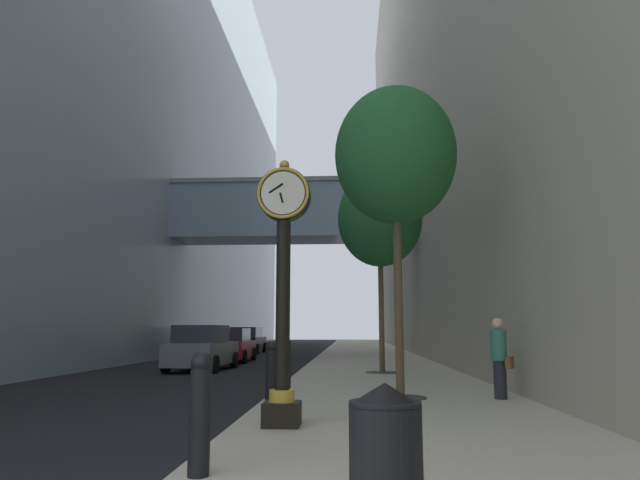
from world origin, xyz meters
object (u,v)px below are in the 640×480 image
(bollard_fourth, at_px, (286,364))
(pedestrian_walking, at_px, (499,356))
(street_clock, at_px, (283,276))
(bollard_third, at_px, (271,372))
(bollard_nearest, at_px, (200,410))
(car_black_mid, at_px, (247,341))
(car_red_far, at_px, (231,345))
(street_tree_near, at_px, (395,156))
(trash_bin, at_px, (386,457))
(street_tree_mid_near, at_px, (380,219))
(car_grey_near, at_px, (202,348))

(bollard_fourth, bearing_deg, pedestrian_walking, -14.07)
(street_clock, distance_m, bollard_third, 2.71)
(street_clock, height_order, bollard_nearest, street_clock)
(car_black_mid, relative_size, car_red_far, 1.00)
(bollard_third, bearing_deg, bollard_fourth, 90.00)
(bollard_nearest, height_order, bollard_third, same)
(street_clock, distance_m, street_tree_near, 5.10)
(bollard_fourth, distance_m, pedestrian_walking, 4.75)
(street_tree_near, bearing_deg, trash_bin, -95.58)
(street_tree_mid_near, bearing_deg, bollard_nearest, -100.72)
(pedestrian_walking, bearing_deg, street_clock, -139.82)
(car_grey_near, relative_size, car_black_mid, 0.99)
(trash_bin, relative_size, car_black_mid, 0.23)
(bollard_nearest, bearing_deg, pedestrian_walking, 54.27)
(trash_bin, distance_m, car_red_far, 23.88)
(car_grey_near, bearing_deg, car_red_far, 90.47)
(bollard_fourth, bearing_deg, street_clock, -84.25)
(bollard_fourth, relative_size, pedestrian_walking, 0.73)
(street_clock, bearing_deg, street_tree_mid_near, 78.84)
(car_grey_near, bearing_deg, car_black_mid, 94.08)
(bollard_third, xyz_separation_m, car_red_far, (-4.28, 16.51, 0.01))
(car_grey_near, bearing_deg, pedestrian_walking, -47.46)
(bollard_third, bearing_deg, pedestrian_walking, 16.50)
(trash_bin, bearing_deg, street_tree_mid_near, 87.00)
(bollard_fourth, distance_m, car_red_far, 14.64)
(bollard_third, xyz_separation_m, street_tree_mid_near, (2.54, 8.36, 4.56))
(street_clock, height_order, bollard_third, street_clock)
(trash_bin, relative_size, pedestrian_walking, 0.63)
(bollard_third, distance_m, bollard_fourth, 2.51)
(street_clock, distance_m, bollard_fourth, 4.94)
(bollard_fourth, relative_size, trash_bin, 1.15)
(street_tree_near, xyz_separation_m, car_red_far, (-6.82, 15.08, -4.61))
(trash_bin, xyz_separation_m, car_red_far, (-6.03, 23.10, 0.10))
(pedestrian_walking, bearing_deg, street_tree_near, 178.04)
(trash_bin, bearing_deg, car_red_far, 104.63)
(street_tree_near, xyz_separation_m, trash_bin, (-0.78, -8.02, -4.72))
(street_clock, bearing_deg, car_red_far, 104.29)
(trash_bin, bearing_deg, street_clock, 106.05)
(street_clock, xyz_separation_m, bollard_nearest, (-0.47, -2.90, -1.61))
(pedestrian_walking, distance_m, car_grey_near, 13.07)
(car_grey_near, height_order, car_black_mid, car_grey_near)
(bollard_fourth, height_order, car_black_mid, car_black_mid)
(street_tree_mid_near, height_order, trash_bin, street_tree_mid_near)
(street_clock, relative_size, car_grey_near, 0.92)
(bollard_fourth, xyz_separation_m, car_black_mid, (-5.32, 23.69, 0.05))
(bollard_fourth, bearing_deg, car_grey_near, 116.55)
(bollard_third, distance_m, street_tree_mid_near, 9.85)
(bollard_fourth, relative_size, street_tree_near, 0.18)
(street_clock, xyz_separation_m, car_black_mid, (-5.79, 28.33, -1.57))
(pedestrian_walking, bearing_deg, car_red_far, 120.37)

